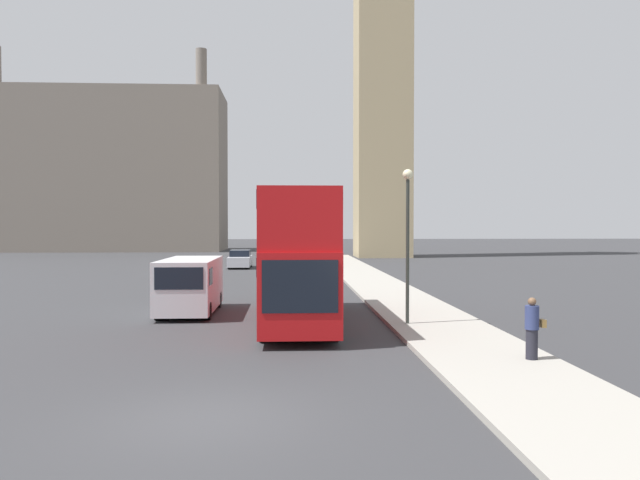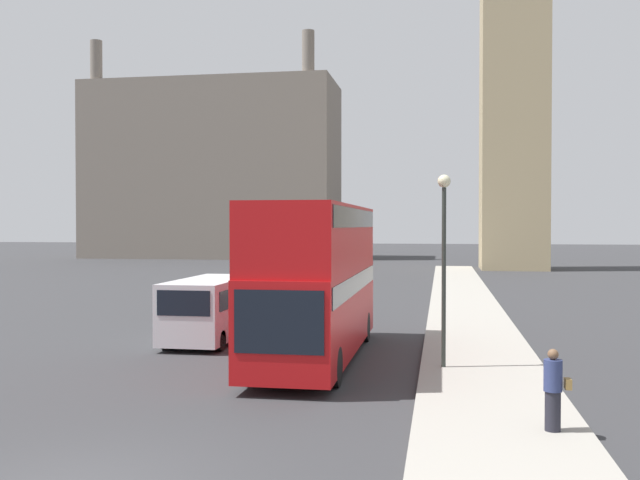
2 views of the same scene
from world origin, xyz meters
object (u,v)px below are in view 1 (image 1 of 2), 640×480
red_double_decker_bus (297,252)px  street_lamp (408,221)px  parked_sedan (240,260)px  pedestrian (532,328)px  white_van (190,284)px

red_double_decker_bus → street_lamp: bearing=-18.3°
street_lamp → parked_sedan: (-8.11, 30.91, -3.01)m
pedestrian → street_lamp: street_lamp is taller
white_van → pedestrian: 14.04m
street_lamp → parked_sedan: size_ratio=1.15×
white_van → pedestrian: white_van is taller
white_van → red_double_decker_bus: bearing=-31.1°
white_van → parked_sedan: white_van is taller
white_van → parked_sedan: size_ratio=1.14×
red_double_decker_bus → street_lamp: size_ratio=1.93×
red_double_decker_bus → pedestrian: (5.85, -7.15, -1.65)m
red_double_decker_bus → pedestrian: bearing=-50.7°
pedestrian → parked_sedan: (-10.17, 36.80, -0.25)m
street_lamp → pedestrian: bearing=-70.8°
pedestrian → street_lamp: (-2.06, 5.89, 2.75)m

